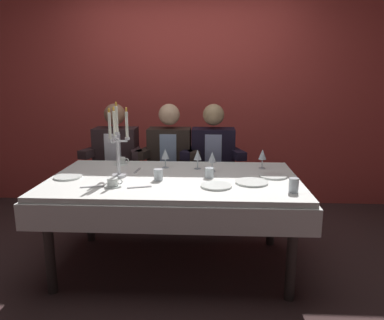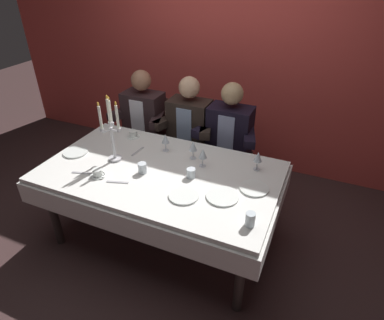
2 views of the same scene
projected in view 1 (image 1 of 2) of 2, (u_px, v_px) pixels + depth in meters
The scene contains 23 objects.
ground_plane at pixel (175, 265), 3.00m from camera, with size 12.00×12.00×0.00m, color #3D2929.
back_wall at pixel (188, 90), 4.33m from camera, with size 6.00×0.12×2.70m, color #CE433D.
dining_table at pixel (174, 192), 2.87m from camera, with size 1.94×1.14×0.74m.
candelabra at pixel (118, 144), 2.80m from camera, with size 0.15×0.17×0.58m.
dinner_plate_0 at pixel (252, 182), 2.68m from camera, with size 0.24×0.24×0.01m, color white.
dinner_plate_1 at pixel (216, 186), 2.59m from camera, with size 0.22×0.22×0.01m, color white.
dinner_plate_2 at pixel (273, 176), 2.85m from camera, with size 0.22×0.22×0.01m, color white.
dinner_plate_3 at pixel (68, 177), 2.83m from camera, with size 0.21×0.21×0.01m, color white.
wine_glass_0 at pixel (212, 158), 2.99m from camera, with size 0.07×0.07×0.16m.
wine_glass_1 at pixel (165, 155), 3.11m from camera, with size 0.07×0.07×0.16m.
wine_glass_2 at pixel (198, 156), 3.08m from camera, with size 0.07×0.07×0.16m.
wine_glass_3 at pixel (262, 155), 3.09m from camera, with size 0.07×0.07×0.16m.
water_tumbler_0 at pixel (158, 175), 2.75m from camera, with size 0.07×0.07×0.09m, color silver.
water_tumbler_1 at pixel (209, 173), 2.83m from camera, with size 0.07×0.07×0.08m, color silver.
water_tumbler_2 at pixel (294, 185), 2.46m from camera, with size 0.06×0.06×0.10m, color silver.
coffee_cup_0 at pixel (121, 161), 3.26m from camera, with size 0.13×0.12×0.06m.
coffee_cup_1 at pixel (113, 183), 2.59m from camera, with size 0.13×0.12×0.06m.
fork_0 at pixel (92, 187), 2.59m from camera, with size 0.17×0.02×0.01m, color #B7B7BC.
fork_1 at pixel (139, 187), 2.57m from camera, with size 0.17×0.02×0.01m, color #B7B7BC.
fork_2 at pixel (137, 171), 3.03m from camera, with size 0.17×0.02×0.01m, color #B7B7BC.
seated_diner_0 at pixel (117, 154), 3.74m from camera, with size 0.63×0.48×1.24m.
seated_diner_1 at pixel (170, 154), 3.71m from camera, with size 0.63×0.48×1.24m.
seated_diner_2 at pixel (213, 155), 3.69m from camera, with size 0.63×0.48×1.24m.
Camera 1 is at (0.28, -2.73, 1.49)m, focal length 34.55 mm.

